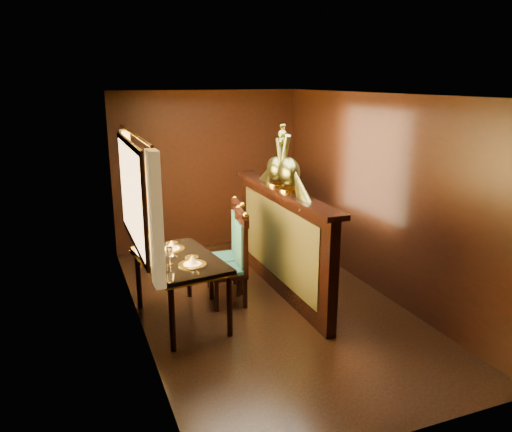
# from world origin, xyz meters

# --- Properties ---
(ground) EXTENTS (5.00, 5.00, 0.00)m
(ground) POSITION_xyz_m (0.00, 0.00, 0.00)
(ground) COLOR black
(ground) RESTS_ON ground
(room_shell) EXTENTS (3.04, 5.04, 2.52)m
(room_shell) POSITION_xyz_m (-0.09, 0.02, 1.58)
(room_shell) COLOR black
(room_shell) RESTS_ON ground
(partition) EXTENTS (0.26, 2.70, 1.36)m
(partition) POSITION_xyz_m (0.32, 0.30, 0.71)
(partition) COLOR black
(partition) RESTS_ON ground
(dining_table) EXTENTS (0.95, 1.38, 0.96)m
(dining_table) POSITION_xyz_m (-1.06, -0.02, 0.69)
(dining_table) COLOR black
(dining_table) RESTS_ON ground
(chair_left) EXTENTS (0.47, 0.49, 1.19)m
(chair_left) POSITION_xyz_m (-0.32, 0.21, 0.62)
(chair_left) COLOR black
(chair_left) RESTS_ON ground
(chair_right) EXTENTS (0.46, 0.49, 1.21)m
(chair_right) POSITION_xyz_m (-0.22, 0.59, 0.63)
(chair_right) COLOR black
(chair_right) RESTS_ON ground
(peacock_left) EXTENTS (0.25, 0.66, 0.78)m
(peacock_left) POSITION_xyz_m (0.33, 0.13, 1.75)
(peacock_left) COLOR #1A4E39
(peacock_left) RESTS_ON partition
(peacock_right) EXTENTS (0.22, 0.59, 0.71)m
(peacock_right) POSITION_xyz_m (0.33, 0.50, 1.71)
(peacock_right) COLOR #1A4E39
(peacock_right) RESTS_ON partition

